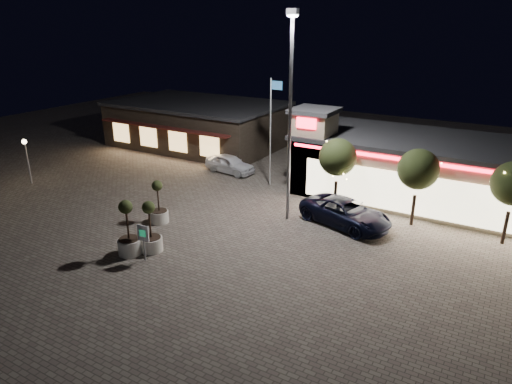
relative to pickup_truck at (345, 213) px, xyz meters
The scene contains 14 objects.
ground 10.50m from the pickup_truck, 121.50° to the right, with size 90.00×90.00×0.00m, color #665D53.
retail_building 8.11m from the pickup_truck, 59.63° to the left, with size 20.40×8.40×6.10m.
restaurant_building 22.43m from the pickup_truck, 150.43° to the left, with size 16.40×11.00×4.30m.
floodlight_pole 7.18m from the pickup_truck, 165.03° to the right, with size 0.60×0.40×12.38m.
flagpole 9.30m from the pickup_truck, 151.09° to the left, with size 0.95×0.10×8.00m.
lamp_post_west 24.04m from the pickup_truck, 168.14° to the right, with size 0.36×0.36×3.48m.
string_tree_a 3.75m from the pickup_truck, 125.35° to the left, with size 2.42×2.42×4.79m.
string_tree_b 4.94m from the pickup_truck, 30.42° to the left, with size 2.42×2.42×4.79m.
pickup_truck is the anchor object (origin of this frame).
white_sedan 12.83m from the pickup_truck, 156.71° to the left, with size 1.76×4.36×1.49m, color white.
planter_left 11.43m from the pickup_truck, 151.53° to the right, with size 1.12×1.12×2.75m.
planter_mid 12.76m from the pickup_truck, 132.86° to the right, with size 1.25×1.25×3.08m.
planter_right 11.61m from the pickup_truck, 132.70° to the right, with size 1.18×1.18×2.90m.
valet_sign 12.10m from the pickup_truck, 127.94° to the right, with size 0.67×0.16×2.02m.
Camera 1 is at (13.65, -15.85, 11.73)m, focal length 32.00 mm.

